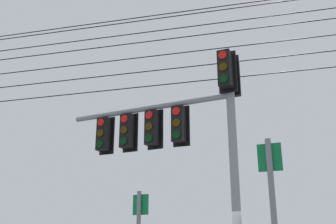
# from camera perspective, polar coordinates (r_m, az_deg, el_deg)

# --- Properties ---
(signal_mast_assembly) EXTENTS (4.40, 2.63, 6.25)m
(signal_mast_assembly) POSITION_cam_1_polar(r_m,az_deg,el_deg) (9.53, 1.91, -2.61)
(signal_mast_assembly) COLOR gray
(signal_mast_assembly) RESTS_ON ground
(overhead_wire_span) EXTENTS (17.71, 3.97, 2.59)m
(overhead_wire_span) POSITION_cam_1_polar(r_m,az_deg,el_deg) (9.99, 3.92, 10.53)
(overhead_wire_span) COLOR black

